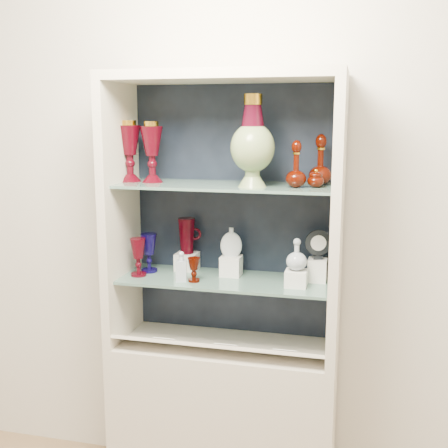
% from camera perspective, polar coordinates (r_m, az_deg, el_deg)
% --- Properties ---
extents(wall_back, '(3.50, 0.02, 2.80)m').
position_cam_1_polar(wall_back, '(2.62, 1.14, 3.02)').
color(wall_back, silver).
rests_on(wall_back, ground).
extents(cabinet_base, '(1.00, 0.40, 0.75)m').
position_cam_1_polar(cabinet_base, '(2.75, 0.00, -19.30)').
color(cabinet_base, beige).
rests_on(cabinet_base, ground).
extents(cabinet_back_panel, '(0.98, 0.02, 1.15)m').
position_cam_1_polar(cabinet_back_panel, '(2.60, 0.99, 1.30)').
color(cabinet_back_panel, black).
rests_on(cabinet_back_panel, cabinet_base).
extents(cabinet_side_left, '(0.04, 0.40, 1.15)m').
position_cam_1_polar(cabinet_side_left, '(2.57, -10.44, 1.02)').
color(cabinet_side_left, beige).
rests_on(cabinet_side_left, cabinet_base).
extents(cabinet_side_right, '(0.04, 0.40, 1.15)m').
position_cam_1_polar(cabinet_side_right, '(2.35, 11.43, 0.08)').
color(cabinet_side_right, beige).
rests_on(cabinet_side_right, cabinet_base).
extents(cabinet_top_cap, '(1.00, 0.40, 0.04)m').
position_cam_1_polar(cabinet_top_cap, '(2.39, 0.00, 14.79)').
color(cabinet_top_cap, beige).
rests_on(cabinet_top_cap, cabinet_side_left).
extents(shelf_lower, '(0.92, 0.34, 0.01)m').
position_cam_1_polar(shelf_lower, '(2.50, 0.11, -5.69)').
color(shelf_lower, slate).
rests_on(shelf_lower, cabinet_side_left).
extents(shelf_upper, '(0.92, 0.34, 0.01)m').
position_cam_1_polar(shelf_upper, '(2.42, 0.11, 3.91)').
color(shelf_upper, slate).
rests_on(shelf_upper, cabinet_side_left).
extents(label_ledge, '(0.92, 0.17, 0.09)m').
position_cam_1_polar(label_ledge, '(2.47, -0.62, -12.40)').
color(label_ledge, beige).
rests_on(label_ledge, cabinet_base).
extents(label_card_0, '(0.10, 0.06, 0.03)m').
position_cam_1_polar(label_card_0, '(2.42, 6.27, -12.64)').
color(label_card_0, white).
rests_on(label_card_0, label_ledge).
extents(label_card_1, '(0.10, 0.06, 0.03)m').
position_cam_1_polar(label_card_1, '(2.46, 0.32, -12.16)').
color(label_card_1, white).
rests_on(label_card_1, label_ledge).
extents(label_card_2, '(0.10, 0.06, 0.03)m').
position_cam_1_polar(label_card_2, '(2.53, -5.91, -11.52)').
color(label_card_2, white).
rests_on(label_card_2, label_ledge).
extents(pedestal_lamp_left, '(0.14, 0.14, 0.27)m').
position_cam_1_polar(pedestal_lamp_left, '(2.55, -9.56, 7.31)').
color(pedestal_lamp_left, '#46040E').
rests_on(pedestal_lamp_left, shelf_upper).
extents(pedestal_lamp_right, '(0.12, 0.12, 0.27)m').
position_cam_1_polar(pedestal_lamp_right, '(2.51, -7.33, 7.27)').
color(pedestal_lamp_right, '#46040E').
rests_on(pedestal_lamp_right, shelf_upper).
extents(enamel_urn, '(0.23, 0.23, 0.38)m').
position_cam_1_polar(enamel_urn, '(2.32, 2.93, 8.42)').
color(enamel_urn, '#094F11').
rests_on(enamel_urn, shelf_upper).
extents(ruby_decanter_a, '(0.11, 0.11, 0.22)m').
position_cam_1_polar(ruby_decanter_a, '(2.31, 7.35, 6.35)').
color(ruby_decanter_a, '#3B0900').
rests_on(ruby_decanter_a, shelf_upper).
extents(ruby_decanter_b, '(0.11, 0.11, 0.23)m').
position_cam_1_polar(ruby_decanter_b, '(2.42, 9.78, 6.60)').
color(ruby_decanter_b, '#3B0900').
rests_on(ruby_decanter_b, shelf_upper).
extents(lidded_bowl, '(0.09, 0.09, 0.08)m').
position_cam_1_polar(lidded_bowl, '(2.34, 9.30, 4.64)').
color(lidded_bowl, '#3B0900').
rests_on(lidded_bowl, shelf_upper).
extents(cobalt_goblet, '(0.09, 0.09, 0.18)m').
position_cam_1_polar(cobalt_goblet, '(2.61, -7.63, -2.92)').
color(cobalt_goblet, '#0F093F').
rests_on(cobalt_goblet, shelf_lower).
extents(ruby_goblet_tall, '(0.09, 0.09, 0.17)m').
position_cam_1_polar(ruby_goblet_tall, '(2.55, -8.71, -3.35)').
color(ruby_goblet_tall, '#46040E').
rests_on(ruby_goblet_tall, shelf_lower).
extents(ruby_goblet_small, '(0.07, 0.07, 0.11)m').
position_cam_1_polar(ruby_goblet_small, '(2.44, -3.08, -4.66)').
color(ruby_goblet_small, '#3B0900').
rests_on(ruby_goblet_small, shelf_lower).
extents(riser_ruby_pitcher, '(0.10, 0.10, 0.08)m').
position_cam_1_polar(riser_ruby_pitcher, '(2.64, -3.77, -3.81)').
color(riser_ruby_pitcher, silver).
rests_on(riser_ruby_pitcher, shelf_lower).
extents(ruby_pitcher, '(0.14, 0.11, 0.17)m').
position_cam_1_polar(ruby_pitcher, '(2.61, -3.81, -1.20)').
color(ruby_pitcher, '#46040E').
rests_on(ruby_pitcher, riser_ruby_pitcher).
extents(clear_square_bottle, '(0.06, 0.06, 0.13)m').
position_cam_1_polar(clear_square_bottle, '(2.45, -4.35, -4.29)').
color(clear_square_bottle, '#9CA9B5').
rests_on(clear_square_bottle, shelf_lower).
extents(riser_flat_flask, '(0.09, 0.09, 0.09)m').
position_cam_1_polar(riser_flat_flask, '(2.54, 0.73, -4.27)').
color(riser_flat_flask, silver).
rests_on(riser_flat_flask, shelf_lower).
extents(flat_flask, '(0.10, 0.06, 0.13)m').
position_cam_1_polar(flat_flask, '(2.51, 0.74, -1.79)').
color(flat_flask, silver).
rests_on(flat_flask, riser_flat_flask).
extents(riser_clear_round_decanter, '(0.09, 0.09, 0.07)m').
position_cam_1_polar(riser_clear_round_decanter, '(2.40, 7.34, -5.49)').
color(riser_clear_round_decanter, silver).
rests_on(riser_clear_round_decanter, shelf_lower).
extents(clear_round_decanter, '(0.09, 0.09, 0.13)m').
position_cam_1_polar(clear_round_decanter, '(2.37, 7.39, -3.16)').
color(clear_round_decanter, '#9CA9B5').
rests_on(clear_round_decanter, riser_clear_round_decanter).
extents(riser_cameo_medallion, '(0.08, 0.08, 0.10)m').
position_cam_1_polar(riser_cameo_medallion, '(2.48, 9.46, -4.65)').
color(riser_cameo_medallion, silver).
rests_on(riser_cameo_medallion, shelf_lower).
extents(cameo_medallion, '(0.12, 0.07, 0.13)m').
position_cam_1_polar(cameo_medallion, '(2.45, 9.54, -2.03)').
color(cameo_medallion, black).
rests_on(cameo_medallion, riser_cameo_medallion).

